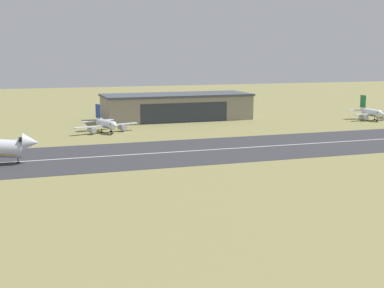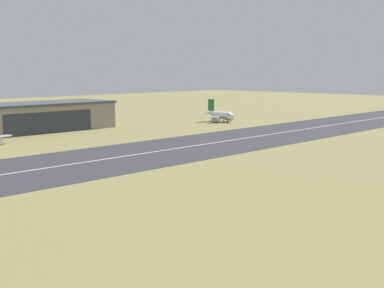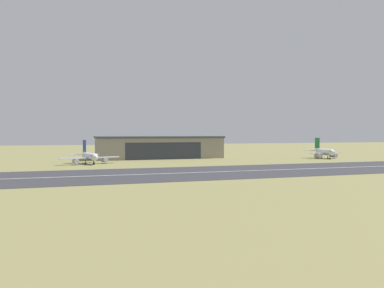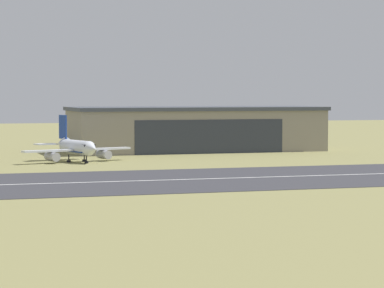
% 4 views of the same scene
% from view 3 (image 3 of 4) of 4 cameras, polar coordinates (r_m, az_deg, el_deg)
% --- Properties ---
extents(runway_strip, '(495.01, 40.25, 0.06)m').
position_cam_3_polar(runway_strip, '(123.99, 6.31, -4.16)').
color(runway_strip, '#333338').
rests_on(runway_strip, ground_plane).
extents(runway_centreline, '(445.51, 0.70, 0.01)m').
position_cam_3_polar(runway_centreline, '(123.98, 6.31, -4.14)').
color(runway_centreline, silver).
rests_on(runway_centreline, runway_strip).
extents(hangar_building, '(62.84, 23.35, 11.05)m').
position_cam_3_polar(hangar_building, '(190.13, -5.05, -0.47)').
color(hangar_building, gray).
rests_on(hangar_building, ground_plane).
extents(airplane_parked_west, '(24.01, 18.02, 9.72)m').
position_cam_3_polar(airplane_parked_west, '(157.89, -15.34, -1.89)').
color(airplane_parked_west, silver).
rests_on(airplane_parked_west, ground_plane).
extents(airplane_parked_centre, '(17.35, 16.20, 10.22)m').
position_cam_3_polar(airplane_parked_centre, '(196.88, 19.55, -1.18)').
color(airplane_parked_centre, silver).
rests_on(airplane_parked_centre, ground_plane).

